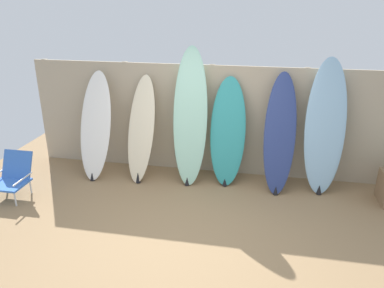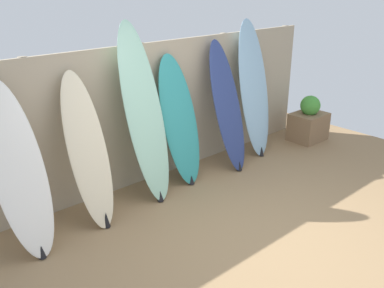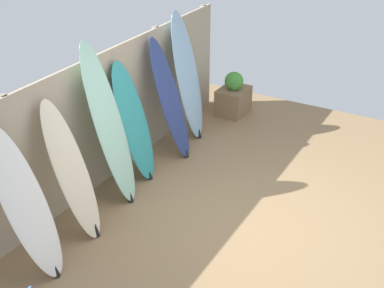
# 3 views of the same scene
# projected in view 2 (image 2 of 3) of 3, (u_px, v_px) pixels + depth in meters

# --- Properties ---
(ground) EXTENTS (7.68, 7.68, 0.00)m
(ground) POSITION_uv_depth(u_px,v_px,m) (263.00, 241.00, 4.41)
(ground) COLOR #8E704C
(fence_back) EXTENTS (6.08, 0.11, 1.80)m
(fence_back) POSITION_uv_depth(u_px,v_px,m) (145.00, 114.00, 5.48)
(fence_back) COLOR tan
(fence_back) RESTS_ON ground
(surfboard_white_0) EXTENTS (0.52, 0.71, 1.69)m
(surfboard_white_0) POSITION_uv_depth(u_px,v_px,m) (19.00, 171.00, 4.05)
(surfboard_white_0) COLOR white
(surfboard_white_0) RESTS_ON ground
(surfboard_cream_1) EXTENTS (0.48, 0.69, 1.64)m
(surfboard_cream_1) POSITION_uv_depth(u_px,v_px,m) (88.00, 152.00, 4.55)
(surfboard_cream_1) COLOR beige
(surfboard_cream_1) RESTS_ON ground
(surfboard_seafoam_2) EXTENTS (0.58, 0.65, 2.11)m
(surfboard_seafoam_2) POSITION_uv_depth(u_px,v_px,m) (145.00, 115.00, 4.99)
(surfboard_seafoam_2) COLOR #9ED6BC
(surfboard_seafoam_2) RESTS_ON ground
(surfboard_teal_3) EXTENTS (0.56, 0.55, 1.66)m
(surfboard_teal_3) POSITION_uv_depth(u_px,v_px,m) (180.00, 121.00, 5.47)
(surfboard_teal_3) COLOR teal
(surfboard_teal_3) RESTS_ON ground
(surfboard_navy_4) EXTENTS (0.47, 0.64, 1.77)m
(surfboard_navy_4) POSITION_uv_depth(u_px,v_px,m) (228.00, 107.00, 5.87)
(surfboard_navy_4) COLOR navy
(surfboard_navy_4) RESTS_ON ground
(surfboard_skyblue_5) EXTENTS (0.58, 0.51, 2.00)m
(surfboard_skyblue_5) POSITION_uv_depth(u_px,v_px,m) (254.00, 90.00, 6.29)
(surfboard_skyblue_5) COLOR #8CB7D6
(surfboard_skyblue_5) RESTS_ON ground
(planter_box) EXTENTS (0.58, 0.46, 0.75)m
(planter_box) POSITION_uv_depth(u_px,v_px,m) (309.00, 122.00, 7.04)
(planter_box) COLOR #846647
(planter_box) RESTS_ON ground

